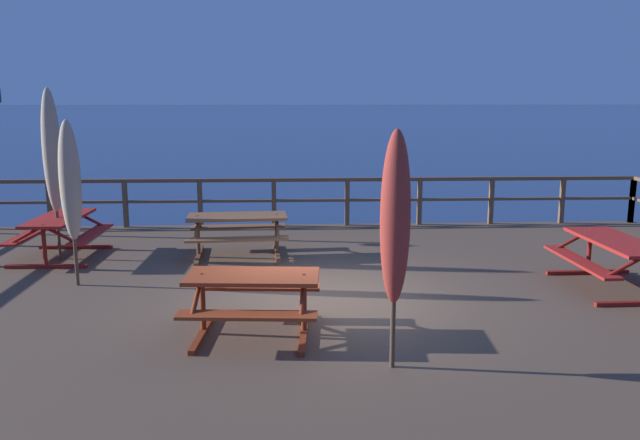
% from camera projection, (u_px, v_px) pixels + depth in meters
% --- Properties ---
extents(ground_plane, '(600.00, 600.00, 0.00)m').
position_uv_depth(ground_plane, '(323.00, 351.00, 9.46)').
color(ground_plane, navy).
extents(wooden_deck, '(15.29, 10.96, 0.83)m').
position_uv_depth(wooden_deck, '(323.00, 324.00, 9.38)').
color(wooden_deck, brown).
rests_on(wooden_deck, ground).
extents(railing_waterside_far, '(15.09, 0.10, 1.09)m').
position_uv_depth(railing_waterside_far, '(311.00, 193.00, 14.39)').
color(railing_waterside_far, brown).
rests_on(railing_waterside_far, wooden_deck).
extents(picnic_table_back_left, '(1.88, 1.51, 0.78)m').
position_uv_depth(picnic_table_back_left, '(237.00, 227.00, 11.64)').
color(picnic_table_back_left, brown).
rests_on(picnic_table_back_left, wooden_deck).
extents(picnic_table_mid_left, '(1.71, 1.51, 0.78)m').
position_uv_depth(picnic_table_mid_left, '(253.00, 292.00, 7.77)').
color(picnic_table_mid_left, '#993819').
rests_on(picnic_table_mid_left, wooden_deck).
extents(picnic_table_mid_centre, '(1.45, 2.02, 0.78)m').
position_uv_depth(picnic_table_mid_centre, '(616.00, 253.00, 9.64)').
color(picnic_table_mid_centre, maroon).
rests_on(picnic_table_mid_centre, wooden_deck).
extents(picnic_table_front_left, '(1.45, 1.83, 0.78)m').
position_uv_depth(picnic_table_front_left, '(60.00, 228.00, 11.50)').
color(picnic_table_front_left, maroon).
rests_on(picnic_table_front_left, wooden_deck).
extents(patio_umbrella_tall_mid_left, '(0.32, 0.32, 2.57)m').
position_uv_depth(patio_umbrella_tall_mid_left, '(70.00, 182.00, 9.61)').
color(patio_umbrella_tall_mid_left, '#4C3828').
rests_on(patio_umbrella_tall_mid_left, wooden_deck).
extents(patio_umbrella_tall_back_left, '(0.32, 0.32, 2.58)m').
position_uv_depth(patio_umbrella_tall_back_left, '(395.00, 219.00, 6.61)').
color(patio_umbrella_tall_back_left, '#4C3828').
rests_on(patio_umbrella_tall_back_left, wooden_deck).
extents(patio_umbrella_short_front, '(0.32, 0.32, 3.06)m').
position_uv_depth(patio_umbrella_short_front, '(52.00, 152.00, 11.16)').
color(patio_umbrella_short_front, '#4C3828').
rests_on(patio_umbrella_short_front, wooden_deck).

